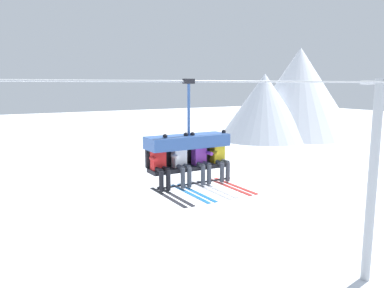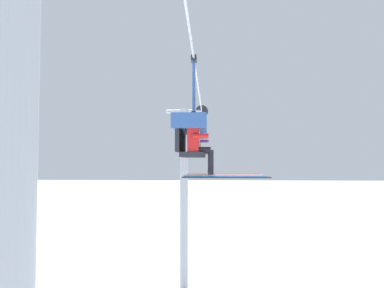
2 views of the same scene
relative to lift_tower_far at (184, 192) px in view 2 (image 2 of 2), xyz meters
name	(u,v)px [view 2 (image 2 of 2)]	position (x,y,z in m)	size (l,w,h in m)	color
lift_tower_far	(184,192)	(0.00, 0.00, 0.00)	(0.36, 1.88, 8.18)	#9EA3A8
lift_cable	(196,73)	(-7.39, -0.78, 3.64)	(16.77, 0.05, 0.05)	#9EA3A8
chairlift_chair	(191,132)	(-8.69, -0.71, 2.04)	(2.10, 0.74, 2.52)	#232328
skier_red	(199,142)	(-9.52, -0.92, 1.77)	(0.48, 1.70, 1.34)	red
skier_white	(200,144)	(-8.96, -0.92, 1.77)	(0.48, 1.70, 1.34)	silver
skier_purple	(201,145)	(-8.41, -0.92, 1.77)	(0.48, 1.70, 1.34)	purple
skier_yellow	(201,146)	(-7.84, -0.92, 1.77)	(0.48, 1.70, 1.34)	yellow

